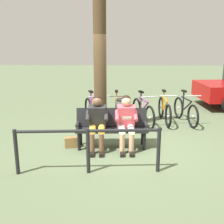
% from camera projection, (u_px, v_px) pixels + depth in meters
% --- Properties ---
extents(ground_plane, '(40.00, 40.00, 0.00)m').
position_uv_depth(ground_plane, '(122.00, 145.00, 6.57)').
color(ground_plane, '#566647').
extents(bench, '(1.61, 0.53, 0.87)m').
position_uv_depth(bench, '(112.00, 125.00, 6.37)').
color(bench, black).
rests_on(bench, ground).
extents(person_reading, '(0.50, 0.77, 1.20)m').
position_uv_depth(person_reading, '(126.00, 120.00, 6.18)').
color(person_reading, '#D84C59').
rests_on(person_reading, ground).
extents(person_companion, '(0.50, 0.77, 1.20)m').
position_uv_depth(person_companion, '(97.00, 120.00, 6.17)').
color(person_companion, '#262628').
rests_on(person_companion, ground).
extents(handbag, '(0.32, 0.20, 0.24)m').
position_uv_depth(handbag, '(71.00, 142.00, 6.39)').
color(handbag, olive).
rests_on(handbag, ground).
extents(tree_trunk, '(0.32, 0.32, 3.84)m').
position_uv_depth(tree_trunk, '(100.00, 58.00, 7.01)').
color(tree_trunk, '#4C3823').
rests_on(tree_trunk, ground).
extents(litter_bin, '(0.35, 0.35, 0.87)m').
position_uv_depth(litter_bin, '(123.00, 115.00, 7.43)').
color(litter_bin, slate).
rests_on(litter_bin, ground).
extents(bicycle_green, '(0.50, 1.66, 0.94)m').
position_uv_depth(bicycle_green, '(185.00, 111.00, 8.20)').
color(bicycle_green, black).
rests_on(bicycle_green, ground).
extents(bicycle_blue, '(0.48, 1.68, 0.94)m').
position_uv_depth(bicycle_blue, '(164.00, 110.00, 8.24)').
color(bicycle_blue, black).
rests_on(bicycle_blue, ground).
extents(bicycle_black, '(0.62, 1.63, 0.94)m').
position_uv_depth(bicycle_black, '(143.00, 112.00, 8.07)').
color(bicycle_black, black).
rests_on(bicycle_black, ground).
extents(bicycle_purple, '(0.48, 1.68, 0.94)m').
position_uv_depth(bicycle_purple, '(116.00, 111.00, 8.18)').
color(bicycle_purple, black).
rests_on(bicycle_purple, ground).
extents(bicycle_red, '(0.72, 1.58, 0.94)m').
position_uv_depth(bicycle_red, '(93.00, 111.00, 8.13)').
color(bicycle_red, black).
rests_on(bicycle_red, ground).
extents(railing_fence, '(2.64, 0.23, 0.85)m').
position_uv_depth(railing_fence, '(88.00, 143.00, 5.06)').
color(railing_fence, black).
rests_on(railing_fence, ground).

